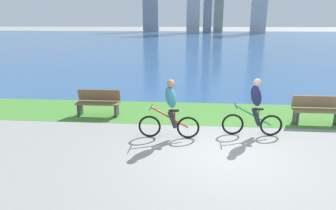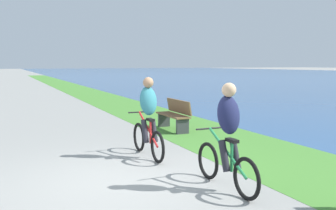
{
  "view_description": "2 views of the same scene",
  "coord_description": "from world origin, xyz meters",
  "px_view_note": "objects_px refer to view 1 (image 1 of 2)",
  "views": [
    {
      "loc": [
        -0.74,
        -6.82,
        3.21
      ],
      "look_at": [
        -1.45,
        1.49,
        0.83
      ],
      "focal_mm": 31.65,
      "sensor_mm": 36.0,
      "label": 1
    },
    {
      "loc": [
        5.75,
        -1.73,
        1.95
      ],
      "look_at": [
        -1.13,
        1.35,
        1.11
      ],
      "focal_mm": 39.46,
      "sensor_mm": 36.0,
      "label": 2
    }
  ],
  "objects_px": {
    "bench_far_along_path": "(317,110)",
    "bench_near_path": "(98,103)",
    "cyclist_trailing": "(255,108)",
    "cyclist_lead": "(170,110)"
  },
  "relations": [
    {
      "from": "bench_far_along_path",
      "to": "bench_near_path",
      "type": "bearing_deg",
      "value": 177.99
    },
    {
      "from": "cyclist_lead",
      "to": "cyclist_trailing",
      "type": "distance_m",
      "value": 2.4
    },
    {
      "from": "bench_near_path",
      "to": "bench_far_along_path",
      "type": "xyz_separation_m",
      "value": [
        7.24,
        -0.25,
        0.0
      ]
    },
    {
      "from": "cyclist_trailing",
      "to": "bench_near_path",
      "type": "relative_size",
      "value": 1.14
    },
    {
      "from": "cyclist_lead",
      "to": "cyclist_trailing",
      "type": "relative_size",
      "value": 1.01
    },
    {
      "from": "cyclist_trailing",
      "to": "bench_far_along_path",
      "type": "distance_m",
      "value": 2.55
    },
    {
      "from": "cyclist_lead",
      "to": "bench_far_along_path",
      "type": "relative_size",
      "value": 1.15
    },
    {
      "from": "cyclist_lead",
      "to": "bench_far_along_path",
      "type": "xyz_separation_m",
      "value": [
        4.59,
        1.6,
        -0.39
      ]
    },
    {
      "from": "cyclist_lead",
      "to": "bench_near_path",
      "type": "relative_size",
      "value": 1.15
    },
    {
      "from": "cyclist_lead",
      "to": "bench_far_along_path",
      "type": "distance_m",
      "value": 4.87
    }
  ]
}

